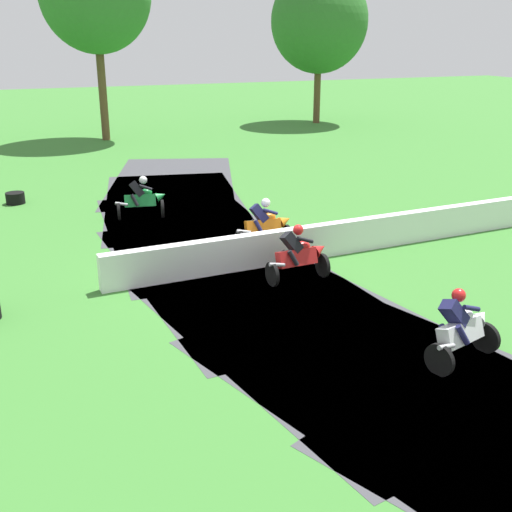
# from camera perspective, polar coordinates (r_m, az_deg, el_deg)

# --- Properties ---
(ground_plane) EXTENTS (120.00, 120.00, 0.00)m
(ground_plane) POSITION_cam_1_polar(r_m,az_deg,el_deg) (16.09, -2.62, -1.39)
(ground_plane) COLOR #38752D
(track_asphalt) EXTENTS (9.46, 31.78, 0.01)m
(track_asphalt) POSITION_cam_1_polar(r_m,az_deg,el_deg) (16.44, 0.36, -0.90)
(track_asphalt) COLOR #3D3D42
(track_asphalt) RESTS_ON ground
(safety_barrier) EXTENTS (18.38, 1.34, 0.90)m
(safety_barrier) POSITION_cam_1_polar(r_m,az_deg,el_deg) (18.92, 14.40, 2.66)
(safety_barrier) COLOR white
(safety_barrier) RESTS_ON ground
(motorcycle_lead_green) EXTENTS (1.71, 0.99, 1.43)m
(motorcycle_lead_green) POSITION_cam_1_polar(r_m,az_deg,el_deg) (20.95, -10.20, 5.12)
(motorcycle_lead_green) COLOR black
(motorcycle_lead_green) RESTS_ON ground
(motorcycle_chase_orange) EXTENTS (1.70, 0.84, 1.43)m
(motorcycle_chase_orange) POSITION_cam_1_polar(r_m,az_deg,el_deg) (17.80, 0.83, 2.89)
(motorcycle_chase_orange) COLOR black
(motorcycle_chase_orange) RESTS_ON ground
(motorcycle_trailing_red) EXTENTS (1.68, 0.88, 1.43)m
(motorcycle_trailing_red) POSITION_cam_1_polar(r_m,az_deg,el_deg) (15.41, 3.88, 0.14)
(motorcycle_trailing_red) COLOR black
(motorcycle_trailing_red) RESTS_ON ground
(motorcycle_fourth_white) EXTENTS (1.68, 1.15, 1.42)m
(motorcycle_fourth_white) POSITION_cam_1_polar(r_m,az_deg,el_deg) (12.24, 18.09, -6.18)
(motorcycle_fourth_white) COLOR black
(motorcycle_fourth_white) RESTS_ON ground
(tire_stack_near) EXTENTS (0.65, 0.65, 0.40)m
(tire_stack_near) POSITION_cam_1_polar(r_m,az_deg,el_deg) (24.03, -20.87, 4.90)
(tire_stack_near) COLOR black
(tire_stack_near) RESTS_ON ground
(tree_mid_rise) EXTENTS (6.20, 6.20, 9.68)m
(tree_mid_rise) POSITION_cam_1_polar(r_m,az_deg,el_deg) (43.31, 5.73, 20.30)
(tree_mid_rise) COLOR brown
(tree_mid_rise) RESTS_ON ground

